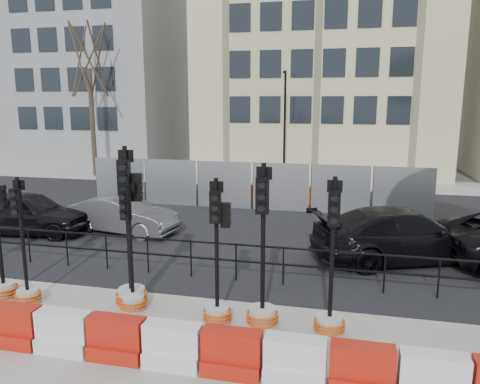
% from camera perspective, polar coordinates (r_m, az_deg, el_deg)
% --- Properties ---
extents(ground, '(120.00, 120.00, 0.00)m').
position_cam_1_polar(ground, '(11.40, -7.95, -12.43)').
color(ground, '#51514C').
rests_on(ground, ground).
extents(sidewalk_near, '(40.00, 6.00, 0.02)m').
position_cam_1_polar(sidewalk_near, '(8.98, -15.22, -19.63)').
color(sidewalk_near, gray).
rests_on(sidewalk_near, ground).
extents(road, '(40.00, 14.00, 0.03)m').
position_cam_1_polar(road, '(17.75, 0.16, -3.57)').
color(road, black).
rests_on(road, ground).
extents(sidewalk_far, '(40.00, 4.00, 0.02)m').
position_cam_1_polar(sidewalk_far, '(26.40, 4.54, 1.32)').
color(sidewalk_far, gray).
rests_on(sidewalk_far, ground).
extents(building_grey, '(11.00, 9.06, 14.00)m').
position_cam_1_polar(building_grey, '(36.46, -16.79, 14.66)').
color(building_grey, gray).
rests_on(building_grey, ground).
extents(building_cream, '(15.00, 10.06, 18.00)m').
position_cam_1_polar(building_cream, '(32.06, 10.26, 19.07)').
color(building_cream, beige).
rests_on(building_cream, ground).
extents(kerb_railing, '(18.00, 0.04, 1.00)m').
position_cam_1_polar(kerb_railing, '(12.21, -6.01, -7.30)').
color(kerb_railing, black).
rests_on(kerb_railing, ground).
extents(heras_fencing, '(14.33, 1.72, 2.00)m').
position_cam_1_polar(heras_fencing, '(20.24, 3.54, 0.13)').
color(heras_fencing, gray).
rests_on(heras_fencing, ground).
extents(lamp_post_far, '(0.12, 0.56, 6.00)m').
position_cam_1_polar(lamp_post_far, '(24.96, 5.45, 8.16)').
color(lamp_post_far, black).
rests_on(lamp_post_far, ground).
extents(tree_bare_far, '(2.00, 2.00, 9.00)m').
position_cam_1_polar(tree_bare_far, '(29.34, -17.94, 14.85)').
color(tree_bare_far, '#473828').
rests_on(tree_bare_far, ground).
extents(barrier_row, '(13.60, 0.50, 0.80)m').
position_cam_1_polar(barrier_row, '(8.96, -14.72, -17.07)').
color(barrier_row, red).
rests_on(barrier_row, ground).
extents(traffic_signal_b, '(0.63, 0.63, 3.21)m').
position_cam_1_polar(traffic_signal_b, '(12.16, -27.07, -8.21)').
color(traffic_signal_b, '#B7B8B3').
rests_on(traffic_signal_b, ground).
extents(traffic_signal_c, '(0.57, 0.57, 2.92)m').
position_cam_1_polar(traffic_signal_c, '(11.67, -24.64, -9.63)').
color(traffic_signal_c, '#B7B8B3').
rests_on(traffic_signal_c, ground).
extents(traffic_signal_d, '(0.71, 0.71, 3.60)m').
position_cam_1_polar(traffic_signal_d, '(10.70, -13.17, -9.29)').
color(traffic_signal_d, '#B7B8B3').
rests_on(traffic_signal_d, ground).
extents(traffic_signal_e, '(0.58, 0.58, 2.93)m').
position_cam_1_polar(traffic_signal_e, '(10.60, -13.03, -10.98)').
color(traffic_signal_e, '#B7B8B3').
rests_on(traffic_signal_e, ground).
extents(traffic_signal_f, '(0.60, 0.60, 3.05)m').
position_cam_1_polar(traffic_signal_f, '(9.77, -2.77, -11.86)').
color(traffic_signal_f, '#B7B8B3').
rests_on(traffic_signal_f, ground).
extents(traffic_signal_g, '(0.66, 0.66, 3.37)m').
position_cam_1_polar(traffic_signal_g, '(9.64, 2.74, -12.39)').
color(traffic_signal_g, '#B7B8B3').
rests_on(traffic_signal_g, ground).
extents(traffic_signal_h, '(0.62, 0.62, 3.16)m').
position_cam_1_polar(traffic_signal_h, '(9.53, 10.94, -13.18)').
color(traffic_signal_h, '#B7B8B3').
rests_on(traffic_signal_h, ground).
extents(car_a, '(2.63, 4.72, 1.49)m').
position_cam_1_polar(car_a, '(17.57, -24.59, -2.31)').
color(car_a, black).
rests_on(car_a, ground).
extents(car_b, '(2.52, 4.28, 1.27)m').
position_cam_1_polar(car_b, '(16.64, -14.04, -2.71)').
color(car_b, '#46464A').
rests_on(car_b, ground).
extents(car_c, '(6.01, 6.83, 1.53)m').
position_cam_1_polar(car_c, '(14.16, 19.28, -4.94)').
color(car_c, black).
rests_on(car_c, ground).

